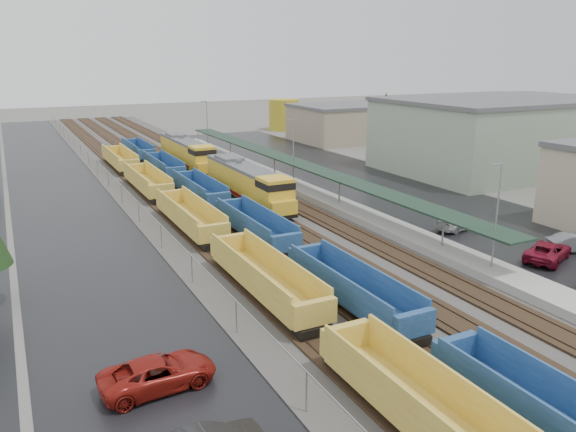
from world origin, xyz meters
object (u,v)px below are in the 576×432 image
parked_car_west_c (158,373)px  parked_car_east_c (458,222)px  locomotive_trail (187,153)px  locomotive_lead (248,184)px  parked_car_east_e (576,243)px  well_string_blue (255,227)px  parked_car_east_b (548,251)px  storage_tank (284,115)px  well_string_yellow (221,243)px

parked_car_west_c → parked_car_east_c: (29.80, 12.49, -0.06)m
locomotive_trail → parked_car_west_c: (-16.64, -49.80, -1.49)m
locomotive_lead → parked_car_east_c: 21.02m
parked_car_east_e → parked_car_east_c: bearing=46.5°
well_string_blue → parked_car_east_c: size_ratio=21.39×
well_string_blue → locomotive_lead: bearing=69.8°
parked_car_east_b → storage_tank: bearing=-35.8°
locomotive_lead → parked_car_west_c: size_ratio=3.43×
parked_car_east_b → well_string_yellow: bearing=38.3°
locomotive_lead → parked_car_east_c: (13.16, -16.31, -1.55)m
parked_car_east_b → well_string_blue: bearing=27.1°
parked_car_east_c → parked_car_east_e: size_ratio=1.08×
storage_tank → parked_car_east_c: size_ratio=1.34×
well_string_yellow → storage_tank: (38.58, 67.05, 1.97)m
parked_car_west_c → parked_car_east_e: bearing=-87.3°
locomotive_trail → parked_car_east_e: locomotive_trail is taller
parked_car_east_b → parked_car_east_e: (3.62, 0.37, 0.00)m
storage_tank → parked_car_east_e: 79.37m
storage_tank → parked_car_east_e: storage_tank is taller
locomotive_lead → parked_car_west_c: bearing=-120.0°
locomotive_trail → well_string_yellow: (-8.00, -34.73, -1.06)m
well_string_yellow → parked_car_east_b: size_ratio=18.00×
well_string_blue → parked_car_west_c: bearing=-125.2°
storage_tank → parked_car_east_b: storage_tank is taller
locomotive_trail → parked_car_west_c: locomotive_trail is taller
parked_car_west_c → parked_car_east_b: (30.20, 3.55, -0.02)m
well_string_yellow → parked_car_east_c: size_ratio=19.78×
parked_car_west_c → parked_car_east_e: 34.05m
locomotive_lead → storage_tank: bearing=60.2°
parked_car_east_e → locomotive_trail: bearing=41.9°
storage_tank → parked_car_west_c: 94.76m
locomotive_trail → parked_car_east_e: bearing=-69.5°
well_string_blue → parked_car_east_c: (17.16, -5.41, -0.44)m
parked_car_west_c → parked_car_east_e: size_ratio=1.22×
locomotive_lead → parked_car_east_b: locomotive_lead is taller
well_string_yellow → parked_car_east_b: 24.45m
well_string_blue → parked_car_east_b: (17.57, -14.35, -0.41)m
locomotive_trail → well_string_blue: 32.17m
well_string_blue → parked_car_east_b: bearing=-39.2°
locomotive_lead → parked_car_east_c: locomotive_lead is taller
locomotive_trail → parked_car_east_b: locomotive_trail is taller
locomotive_lead → storage_tank: 61.47m
parked_car_east_b → parked_car_east_e: size_ratio=1.18×
well_string_blue → storage_tank: bearing=61.7°
parked_car_east_c → parked_car_east_e: bearing=-164.8°
well_string_yellow → parked_car_west_c: size_ratio=17.40×
storage_tank → locomotive_lead: bearing=-119.8°
locomotive_trail → parked_car_east_c: 39.59m
well_string_yellow → parked_car_west_c: 17.38m
locomotive_trail → parked_car_east_c: bearing=-70.6°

